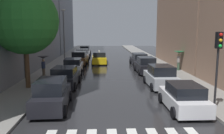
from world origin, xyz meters
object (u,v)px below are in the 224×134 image
(parked_car_right_fourth, at_px, (139,60))
(taxi_midroad, at_px, (99,58))
(lamp_post_left, at_px, (64,33))
(street_tree_left, at_px, (24,21))
(parked_car_left_fourth, at_px, (80,58))
(pedestrian_foreground, at_px, (179,56))
(parked_car_left_second, at_px, (65,77))
(parked_car_right_second, at_px, (161,77))
(parked_car_left_nearest, at_px, (52,95))
(pedestrian_by_kerb, at_px, (43,62))
(traffic_light_right_corner, at_px, (218,53))
(parked_car_left_fifth, at_px, (83,54))
(parked_car_right_nearest, at_px, (184,98))
(parked_car_left_sixth, at_px, (85,51))
(parked_car_left_third, at_px, (73,66))
(parked_car_right_third, at_px, (146,66))

(parked_car_right_fourth, xyz_separation_m, taxi_midroad, (-5.16, 2.00, 0.01))
(lamp_post_left, bearing_deg, street_tree_left, -95.13)
(parked_car_left_fourth, bearing_deg, pedestrian_foreground, -114.04)
(parked_car_left_second, xyz_separation_m, parked_car_right_second, (7.70, -0.46, 0.06))
(parked_car_right_second, bearing_deg, taxi_midroad, 19.51)
(parked_car_left_nearest, bearing_deg, parked_car_right_fourth, -26.96)
(taxi_midroad, bearing_deg, pedestrian_by_kerb, 150.17)
(pedestrian_foreground, xyz_separation_m, pedestrian_by_kerb, (-14.02, -2.92, -0.15))
(pedestrian_by_kerb, bearing_deg, traffic_light_right_corner, -100.81)
(parked_car_left_fifth, bearing_deg, parked_car_left_second, -177.41)
(parked_car_left_nearest, relative_size, traffic_light_right_corner, 1.01)
(pedestrian_foreground, height_order, traffic_light_right_corner, traffic_light_right_corner)
(parked_car_left_second, distance_m, parked_car_right_fourth, 13.52)
(parked_car_left_second, bearing_deg, parked_car_right_nearest, -125.92)
(parked_car_left_fifth, xyz_separation_m, parked_car_left_sixth, (-0.07, 6.01, 0.05))
(parked_car_left_fifth, height_order, lamp_post_left, lamp_post_left)
(parked_car_left_second, relative_size, traffic_light_right_corner, 0.97)
(parked_car_left_third, xyz_separation_m, street_tree_left, (-2.61, -7.06, 4.51))
(parked_car_left_nearest, relative_size, parked_car_left_third, 1.06)
(parked_car_right_third, bearing_deg, parked_car_left_third, 84.20)
(parked_car_right_second, xyz_separation_m, pedestrian_by_kerb, (-10.26, 4.00, 0.76))
(parked_car_left_fourth, xyz_separation_m, parked_car_left_sixth, (-0.17, 12.36, -0.04))
(parked_car_right_nearest, distance_m, parked_car_right_fourth, 17.02)
(street_tree_left, height_order, traffic_light_right_corner, street_tree_left)
(parked_car_left_nearest, height_order, parked_car_left_fourth, parked_car_left_fourth)
(pedestrian_by_kerb, bearing_deg, parked_car_left_fourth, 11.57)
(parked_car_right_third, relative_size, street_tree_left, 0.55)
(parked_car_left_fifth, height_order, parked_car_left_sixth, parked_car_left_sixth)
(pedestrian_foreground, bearing_deg, parked_car_left_fourth, -157.07)
(parked_car_left_second, height_order, parked_car_right_third, parked_car_right_third)
(parked_car_right_second, bearing_deg, parked_car_right_third, -0.61)
(parked_car_right_second, relative_size, pedestrian_foreground, 1.97)
(parked_car_left_fifth, height_order, taxi_midroad, taxi_midroad)
(parked_car_left_fourth, xyz_separation_m, traffic_light_right_corner, (9.24, -18.37, 2.46))
(parked_car_right_second, height_order, parked_car_right_fourth, parked_car_right_second)
(parked_car_left_sixth, distance_m, pedestrian_foreground, 21.40)
(parked_car_left_second, bearing_deg, taxi_midroad, -9.30)
(taxi_midroad, distance_m, lamp_post_left, 5.94)
(parked_car_right_second, xyz_separation_m, taxi_midroad, (-5.06, 13.50, -0.06))
(parked_car_left_second, bearing_deg, pedestrian_by_kerb, 38.04)
(parked_car_left_fourth, xyz_separation_m, taxi_midroad, (2.57, 0.94, -0.07))
(pedestrian_foreground, bearing_deg, parked_car_right_fourth, 177.87)
(parked_car_left_nearest, xyz_separation_m, parked_car_left_sixth, (-0.18, 29.87, -0.04))
(parked_car_left_sixth, xyz_separation_m, lamp_post_left, (-1.58, -13.71, 3.35))
(lamp_post_left, bearing_deg, traffic_light_right_corner, -57.12)
(parked_car_left_fifth, distance_m, traffic_light_right_corner, 26.55)
(parked_car_left_second, height_order, pedestrian_foreground, pedestrian_foreground)
(street_tree_left, bearing_deg, parked_car_left_second, 15.62)
(traffic_light_right_corner, bearing_deg, parked_car_left_second, 146.11)
(parked_car_left_nearest, distance_m, street_tree_left, 7.00)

